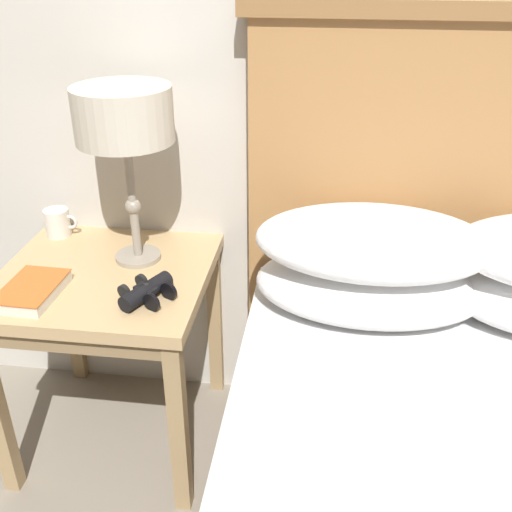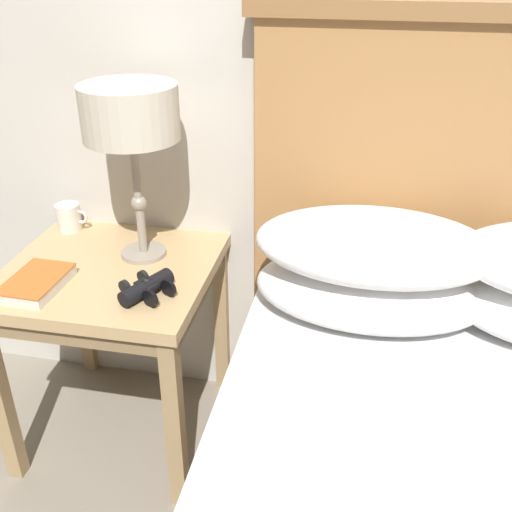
{
  "view_description": "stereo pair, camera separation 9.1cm",
  "coord_description": "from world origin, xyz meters",
  "px_view_note": "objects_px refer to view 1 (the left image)",
  "views": [
    {
      "loc": [
        0.06,
        -0.57,
        1.43
      ],
      "look_at": [
        -0.11,
        0.77,
        0.71
      ],
      "focal_mm": 42.0,
      "sensor_mm": 36.0,
      "label": 1
    },
    {
      "loc": [
        0.15,
        -0.56,
        1.43
      ],
      "look_at": [
        -0.11,
        0.77,
        0.71
      ],
      "focal_mm": 42.0,
      "sensor_mm": 36.0,
      "label": 2
    }
  ],
  "objects_px": {
    "table_lamp": "(124,121)",
    "coffee_mug": "(58,222)",
    "nightstand": "(108,294)",
    "book_on_nightstand": "(31,291)",
    "binoculars_pair": "(147,291)"
  },
  "relations": [
    {
      "from": "table_lamp",
      "to": "coffee_mug",
      "type": "distance_m",
      "value": 0.48
    },
    {
      "from": "table_lamp",
      "to": "nightstand",
      "type": "bearing_deg",
      "value": -134.05
    },
    {
      "from": "table_lamp",
      "to": "book_on_nightstand",
      "type": "bearing_deg",
      "value": -132.05
    },
    {
      "from": "binoculars_pair",
      "to": "coffee_mug",
      "type": "bearing_deg",
      "value": 139.2
    },
    {
      "from": "coffee_mug",
      "to": "binoculars_pair",
      "type": "bearing_deg",
      "value": -40.8
    },
    {
      "from": "table_lamp",
      "to": "binoculars_pair",
      "type": "height_order",
      "value": "table_lamp"
    },
    {
      "from": "nightstand",
      "to": "binoculars_pair",
      "type": "height_order",
      "value": "binoculars_pair"
    },
    {
      "from": "nightstand",
      "to": "coffee_mug",
      "type": "bearing_deg",
      "value": 138.07
    },
    {
      "from": "binoculars_pair",
      "to": "nightstand",
      "type": "bearing_deg",
      "value": 140.78
    },
    {
      "from": "book_on_nightstand",
      "to": "binoculars_pair",
      "type": "bearing_deg",
      "value": 5.07
    },
    {
      "from": "book_on_nightstand",
      "to": "binoculars_pair",
      "type": "xyz_separation_m",
      "value": [
        0.3,
        0.03,
        0.01
      ]
    },
    {
      "from": "book_on_nightstand",
      "to": "coffee_mug",
      "type": "relative_size",
      "value": 1.95
    },
    {
      "from": "book_on_nightstand",
      "to": "binoculars_pair",
      "type": "relative_size",
      "value": 1.24
    },
    {
      "from": "table_lamp",
      "to": "book_on_nightstand",
      "type": "relative_size",
      "value": 2.45
    },
    {
      "from": "nightstand",
      "to": "coffee_mug",
      "type": "height_order",
      "value": "coffee_mug"
    }
  ]
}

